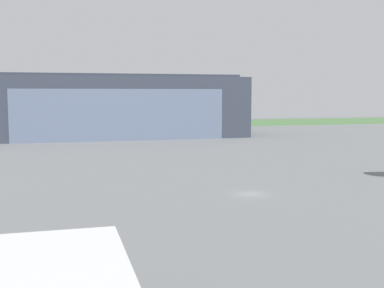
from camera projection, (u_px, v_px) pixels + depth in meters
ground_plane at (250, 194)px, 75.46m from camera, size 440.00×440.00×0.00m
grass_field_strip at (118, 125)px, 242.99m from camera, size 440.00×56.00×0.08m
maintenance_hangar at (116, 107)px, 173.73m from camera, size 91.47×30.56×22.48m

